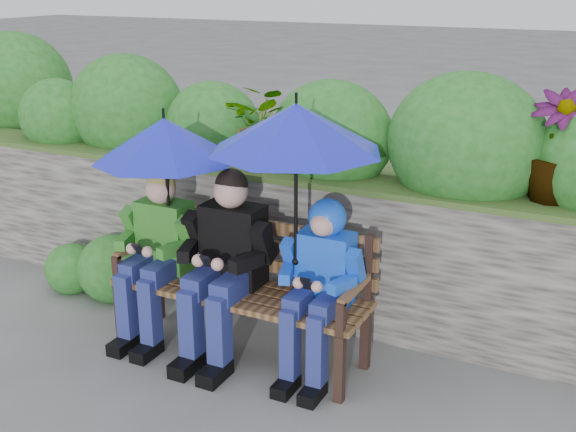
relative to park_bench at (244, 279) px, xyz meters
The scene contains 8 objects.
ground 0.58m from the park_bench, 14.56° to the right, with size 60.00×60.00×0.00m, color #515151.
garden_backdrop 1.53m from the park_bench, 81.79° to the left, with size 8.00×2.86×1.87m.
park_bench is the anchor object (origin of this frame).
boy_left 0.62m from the park_bench, behind, with size 0.52×0.60×1.13m.
boy_middle 0.20m from the park_bench, 134.60° to the right, with size 0.57×0.66×1.20m.
boy_right 0.57m from the park_bench, ahead, with size 0.48×0.59×1.09m.
umbrella_left 1.00m from the park_bench, behind, with size 0.91×0.91×0.87m.
umbrella_right 1.08m from the park_bench, ahead, with size 1.00×1.00×1.01m.
Camera 1 is at (1.80, -3.52, 2.31)m, focal length 45.00 mm.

